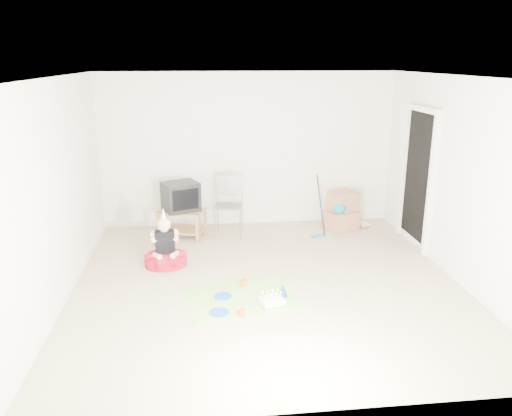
{
  "coord_description": "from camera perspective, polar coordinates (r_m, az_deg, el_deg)",
  "views": [
    {
      "loc": [
        -0.79,
        -5.89,
        2.82
      ],
      "look_at": [
        -0.1,
        0.4,
        0.9
      ],
      "focal_mm": 35.0,
      "sensor_mm": 36.0,
      "label": 1
    }
  ],
  "objects": [
    {
      "name": "seated_woman",
      "position": [
        7.13,
        -10.3,
        -5.1
      ],
      "size": [
        0.65,
        0.65,
        0.85
      ],
      "color": "#B21026",
      "rests_on": "ground"
    },
    {
      "name": "party_mat",
      "position": [
        6.17,
        -1.64,
        -10.29
      ],
      "size": [
        1.47,
        1.18,
        0.01
      ],
      "primitive_type": "cube",
      "rotation": [
        0.0,
        0.0,
        0.18
      ],
      "color": "#EF327B",
      "rests_on": "ground"
    },
    {
      "name": "orange_cup_far",
      "position": [
        5.77,
        -1.63,
        -11.84
      ],
      "size": [
        0.08,
        0.08,
        0.09
      ],
      "primitive_type": "cylinder",
      "rotation": [
        0.0,
        0.0,
        0.01
      ],
      "color": "#D15417",
      "rests_on": "party_mat"
    },
    {
      "name": "blue_party_hat",
      "position": [
        6.19,
        3.11,
        -9.37
      ],
      "size": [
        0.12,
        0.12,
        0.16
      ],
      "primitive_type": "cone",
      "rotation": [
        0.0,
        0.0,
        -0.12
      ],
      "color": "#173BA1",
      "rests_on": "party_mat"
    },
    {
      "name": "ground",
      "position": [
        6.58,
        1.26,
        -8.51
      ],
      "size": [
        5.0,
        5.0,
        0.0
      ],
      "primitive_type": "plane",
      "color": "tan",
      "rests_on": "ground"
    },
    {
      "name": "floor_mop",
      "position": [
        8.14,
        7.24,
        -1.56
      ],
      "size": [
        0.26,
        0.32,
        0.98
      ],
      "color": "blue",
      "rests_on": "ground"
    },
    {
      "name": "orange_cup_near",
      "position": [
        6.45,
        -1.43,
        -8.56
      ],
      "size": [
        0.11,
        0.11,
        0.09
      ],
      "primitive_type": "cylinder",
      "rotation": [
        0.0,
        0.0,
        0.56
      ],
      "color": "#D15417",
      "rests_on": "party_mat"
    },
    {
      "name": "birthday_cake",
      "position": [
        6.02,
        1.81,
        -10.62
      ],
      "size": [
        0.33,
        0.29,
        0.14
      ],
      "color": "white",
      "rests_on": "party_mat"
    },
    {
      "name": "doorway_recess",
      "position": [
        8.01,
        18.04,
        3.09
      ],
      "size": [
        0.02,
        0.9,
        2.05
      ],
      "primitive_type": "cube",
      "color": "black",
      "rests_on": "ground"
    },
    {
      "name": "blue_plate_far",
      "position": [
        5.86,
        -4.21,
        -11.8
      ],
      "size": [
        0.26,
        0.26,
        0.01
      ],
      "primitive_type": "cylinder",
      "rotation": [
        0.0,
        0.0,
        -0.18
      ],
      "color": "blue",
      "rests_on": "party_mat"
    },
    {
      "name": "blue_plate_near",
      "position": [
        6.21,
        -3.83,
        -10.03
      ],
      "size": [
        0.24,
        0.24,
        0.01
      ],
      "primitive_type": "cylinder",
      "rotation": [
        0.0,
        0.0,
        0.11
      ],
      "color": "blue",
      "rests_on": "party_mat"
    },
    {
      "name": "folding_chair",
      "position": [
        8.13,
        -3.15,
        0.16
      ],
      "size": [
        0.51,
        0.5,
        1.0
      ],
      "color": "gray",
      "rests_on": "ground"
    },
    {
      "name": "cardboard_boxes",
      "position": [
        8.53,
        9.74,
        -0.46
      ],
      "size": [
        0.63,
        0.6,
        0.66
      ],
      "color": "#AB7453",
      "rests_on": "ground"
    },
    {
      "name": "book_pile",
      "position": [
        8.82,
        11.96,
        -1.88
      ],
      "size": [
        0.22,
        0.25,
        0.08
      ],
      "color": "#22673E",
      "rests_on": "ground"
    },
    {
      "name": "tv_stand",
      "position": [
        8.2,
        -8.48,
        -1.45
      ],
      "size": [
        0.82,
        0.66,
        0.45
      ],
      "color": "#916641",
      "rests_on": "ground"
    },
    {
      "name": "crt_tv",
      "position": [
        8.08,
        -8.6,
        1.32
      ],
      "size": [
        0.66,
        0.61,
        0.46
      ],
      "primitive_type": "cube",
      "rotation": [
        0.0,
        0.0,
        0.4
      ],
      "color": "black",
      "rests_on": "tv_stand"
    }
  ]
}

